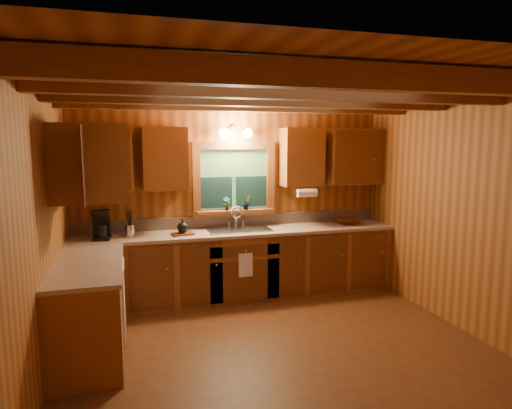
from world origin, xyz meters
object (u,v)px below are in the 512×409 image
at_px(sink, 239,233).
at_px(coffee_maker, 101,225).
at_px(wicker_basket, 348,221).
at_px(cutting_board, 183,234).

distance_m(sink, coffee_maker, 1.71).
distance_m(coffee_maker, wicker_basket, 3.29).
relative_size(sink, coffee_maker, 2.35).
bearing_deg(coffee_maker, cutting_board, 3.43).
bearing_deg(cutting_board, sink, -2.06).
xyz_separation_m(coffee_maker, cutting_board, (0.95, -0.03, -0.16)).
bearing_deg(cutting_board, coffee_maker, 169.60).
bearing_deg(cutting_board, wicker_basket, -6.26).
bearing_deg(sink, cutting_board, -173.54).
relative_size(sink, wicker_basket, 2.26).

